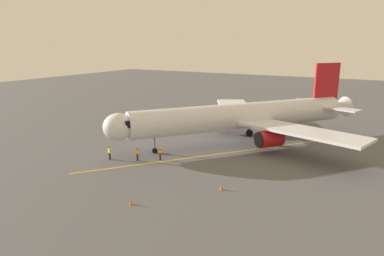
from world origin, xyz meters
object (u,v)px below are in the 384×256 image
object	(u,v)px
tug_near_nose	(202,111)
safety_cone_nose_right	(221,187)
ground_crew_marshaller	(110,153)
safety_cone_nose_left	(131,202)
ground_crew_wing_walker	(160,153)
airplane	(244,116)
ground_crew_loader	(137,154)

from	to	relation	value
tug_near_nose	safety_cone_nose_right	size ratio (longest dim) A/B	4.89
ground_crew_marshaller	safety_cone_nose_right	distance (m)	16.56
ground_crew_marshaller	safety_cone_nose_right	size ratio (longest dim) A/B	3.11
safety_cone_nose_left	ground_crew_wing_walker	bearing A→B (deg)	-67.69
ground_crew_wing_walker	tug_near_nose	distance (m)	30.04
ground_crew_wing_walker	safety_cone_nose_right	bearing A→B (deg)	157.13
ground_crew_wing_walker	tug_near_nose	world-z (taller)	ground_crew_wing_walker
ground_crew_marshaller	ground_crew_wing_walker	distance (m)	6.51
tug_near_nose	safety_cone_nose_left	bearing A→B (deg)	108.98
airplane	ground_crew_marshaller	size ratio (longest dim) A/B	19.99
ground_crew_loader	tug_near_nose	xyz separation A→B (m)	(6.73, -30.29, -0.18)
ground_crew_marshaller	safety_cone_nose_left	size ratio (longest dim) A/B	3.11
ground_crew_marshaller	ground_crew_loader	bearing A→B (deg)	-158.55
safety_cone_nose_left	ground_crew_marshaller	bearing A→B (deg)	-39.24
airplane	tug_near_nose	size ratio (longest dim) A/B	12.71
airplane	ground_crew_wing_walker	distance (m)	14.57
ground_crew_marshaller	airplane	bearing A→B (deg)	-127.41
ground_crew_wing_walker	safety_cone_nose_left	world-z (taller)	ground_crew_wing_walker
safety_cone_nose_left	ground_crew_loader	bearing A→B (deg)	-54.44
safety_cone_nose_left	airplane	bearing A→B (deg)	-93.57
tug_near_nose	safety_cone_nose_left	distance (m)	42.56
ground_crew_wing_walker	safety_cone_nose_right	world-z (taller)	ground_crew_wing_walker
tug_near_nose	safety_cone_nose_left	xyz separation A→B (m)	(-13.85, 40.25, -0.43)
ground_crew_wing_walker	safety_cone_nose_left	size ratio (longest dim) A/B	3.11
airplane	ground_crew_wing_walker	xyz separation A→B (m)	(6.29, 12.77, -3.12)
ground_crew_marshaller	ground_crew_loader	size ratio (longest dim) A/B	1.00
airplane	ground_crew_loader	bearing A→B (deg)	59.09
tug_near_nose	safety_cone_nose_right	xyz separation A→B (m)	(-19.78, 33.15, -0.43)
ground_crew_loader	safety_cone_nose_left	xyz separation A→B (m)	(-7.12, 9.96, -0.61)
airplane	ground_crew_wing_walker	size ratio (longest dim) A/B	19.99
ground_crew_wing_walker	safety_cone_nose_left	bearing A→B (deg)	112.31
safety_cone_nose_right	airplane	bearing A→B (deg)	-75.66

